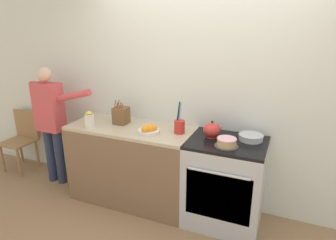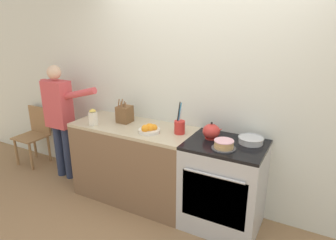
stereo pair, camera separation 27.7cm
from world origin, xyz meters
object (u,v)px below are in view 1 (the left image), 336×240
object	(u,v)px
fruit_bowl	(149,130)
person_baker	(51,117)
stove_range	(225,183)
mixing_bowl	(251,137)
layer_cake	(227,143)
knife_block	(121,115)
dining_chair	(22,136)
utensil_crock	(179,126)
tea_kettle	(212,130)
milk_carton	(89,120)

from	to	relation	value
fruit_bowl	person_baker	bearing A→B (deg)	177.21
stove_range	mixing_bowl	bearing A→B (deg)	31.55
layer_cake	knife_block	world-z (taller)	knife_block
mixing_bowl	dining_chair	world-z (taller)	mixing_bowl
utensil_crock	knife_block	bearing A→B (deg)	177.59
layer_cake	tea_kettle	bearing A→B (deg)	135.62
milk_carton	person_baker	world-z (taller)	person_baker
layer_cake	mixing_bowl	xyz separation A→B (m)	(0.19, 0.25, -0.01)
stove_range	utensil_crock	size ratio (longest dim) A/B	2.75
mixing_bowl	fruit_bowl	bearing A→B (deg)	-167.54
stove_range	utensil_crock	bearing A→B (deg)	176.21
milk_carton	person_baker	bearing A→B (deg)	166.96
stove_range	dining_chair	world-z (taller)	stove_range
mixing_bowl	utensil_crock	size ratio (longest dim) A/B	0.74
mixing_bowl	milk_carton	xyz separation A→B (m)	(-1.69, -0.32, 0.06)
tea_kettle	fruit_bowl	world-z (taller)	tea_kettle
layer_cake	fruit_bowl	distance (m)	0.82
fruit_bowl	dining_chair	xyz separation A→B (m)	(-2.13, 0.22, -0.48)
fruit_bowl	person_baker	size ratio (longest dim) A/B	0.15
tea_kettle	person_baker	bearing A→B (deg)	-177.42
layer_cake	mixing_bowl	size ratio (longest dim) A/B	0.91
layer_cake	milk_carton	xyz separation A→B (m)	(-1.50, -0.07, 0.05)
tea_kettle	mixing_bowl	size ratio (longest dim) A/B	0.87
knife_block	fruit_bowl	distance (m)	0.47
stove_range	milk_carton	world-z (taller)	milk_carton
dining_chair	tea_kettle	bearing A→B (deg)	6.73
layer_cake	knife_block	xyz separation A→B (m)	(-1.26, 0.19, 0.06)
utensil_crock	layer_cake	bearing A→B (deg)	-16.57
utensil_crock	fruit_bowl	size ratio (longest dim) A/B	1.46
tea_kettle	utensil_crock	size ratio (longest dim) A/B	0.64
stove_range	knife_block	size ratio (longest dim) A/B	3.20
tea_kettle	person_baker	distance (m)	2.04
layer_cake	milk_carton	distance (m)	1.50
knife_block	person_baker	world-z (taller)	person_baker
dining_chair	milk_carton	bearing A→B (deg)	-4.38
fruit_bowl	dining_chair	world-z (taller)	fruit_bowl
tea_kettle	utensil_crock	bearing A→B (deg)	-175.21
layer_cake	person_baker	xyz separation A→B (m)	(-2.23, 0.10, -0.05)
utensil_crock	fruit_bowl	xyz separation A→B (m)	(-0.29, -0.13, -0.04)
mixing_bowl	knife_block	bearing A→B (deg)	-177.58
knife_block	dining_chair	distance (m)	1.78
fruit_bowl	mixing_bowl	bearing A→B (deg)	12.46
knife_block	fruit_bowl	xyz separation A→B (m)	(0.44, -0.16, -0.06)
knife_block	person_baker	bearing A→B (deg)	-174.49
layer_cake	dining_chair	distance (m)	3.01
utensil_crock	tea_kettle	bearing A→B (deg)	4.79
knife_block	person_baker	distance (m)	0.98
knife_block	fruit_bowl	world-z (taller)	knife_block
fruit_bowl	tea_kettle	bearing A→B (deg)	14.26
fruit_bowl	person_baker	distance (m)	1.41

